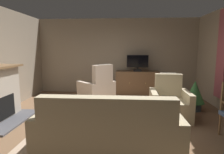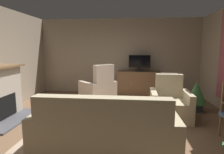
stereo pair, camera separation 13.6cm
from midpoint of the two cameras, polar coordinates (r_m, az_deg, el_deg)
name	(u,v)px [view 2 (the right image)]	position (r m, az deg, el deg)	size (l,w,h in m)	color
ground_plane	(110,123)	(4.40, 0.27, -13.78)	(6.41, 6.57, 0.04)	brown
wall_back	(119,56)	(7.11, 2.68, 6.25)	(6.41, 0.10, 2.74)	gray
rug_central	(89,128)	(4.10, -5.99, -15.18)	(2.23, 2.18, 0.01)	tan
tv_cabinet	(139,84)	(6.86, 8.70, -2.01)	(1.52, 0.55, 0.86)	#4A3523
television	(139,63)	(6.71, 8.86, 4.29)	(0.75, 0.20, 0.57)	black
coffee_table	(111,106)	(4.25, 0.50, -8.74)	(1.02, 0.55, 0.44)	#422B19
tv_remote	(111,104)	(4.19, 0.76, -8.11)	(0.17, 0.05, 0.02)	black
sofa_floral	(105,134)	(3.06, -0.83, -16.91)	(2.21, 0.91, 1.01)	tan
armchair_by_fireplace	(170,105)	(4.76, 17.83, -7.91)	(0.94, 0.88, 1.05)	tan
armchair_near_window	(99,90)	(5.99, -3.35, -3.93)	(1.25, 1.25, 1.20)	#C6B29E
potted_plant_tall_palm_by_window	(196,95)	(5.51, 24.68, -4.88)	(0.52, 0.52, 0.81)	#3D4C5B
cat	(50,120)	(4.40, -17.37, -12.37)	(0.66, 0.32, 0.23)	beige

